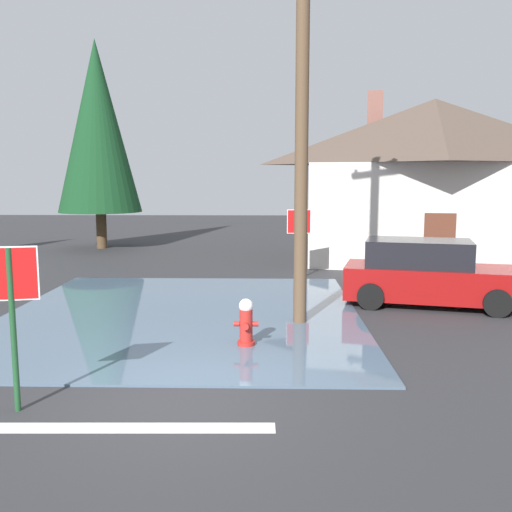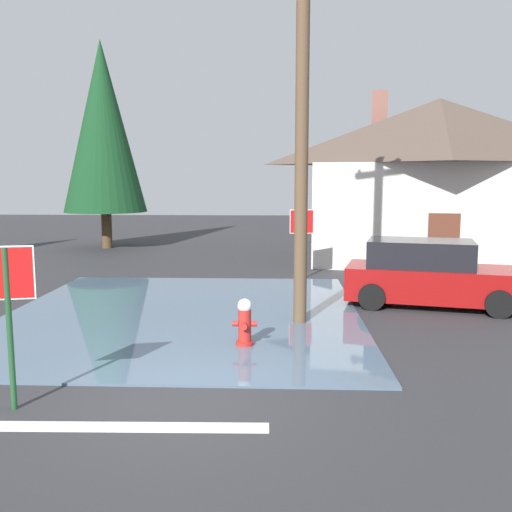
{
  "view_description": "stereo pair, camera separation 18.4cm",
  "coord_description": "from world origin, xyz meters",
  "px_view_note": "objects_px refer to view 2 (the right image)",
  "views": [
    {
      "loc": [
        1.23,
        -7.65,
        3.13
      ],
      "look_at": [
        0.95,
        4.09,
        1.49
      ],
      "focal_mm": 39.16,
      "sensor_mm": 36.0,
      "label": 1
    },
    {
      "loc": [
        1.42,
        -7.65,
        3.13
      ],
      "look_at": [
        0.95,
        4.09,
        1.49
      ],
      "focal_mm": 39.16,
      "sensor_mm": 36.0,
      "label": 2
    }
  ],
  "objects_px": {
    "utility_pole": "(302,102)",
    "stop_sign_far": "(302,230)",
    "stop_sign_near": "(7,294)",
    "pine_tree_tall_left": "(103,127)",
    "house": "(437,178)",
    "parked_car": "(429,275)",
    "fire_hydrant": "(245,323)"
  },
  "relations": [
    {
      "from": "fire_hydrant",
      "to": "pine_tree_tall_left",
      "type": "xyz_separation_m",
      "value": [
        -7.13,
        14.76,
        4.91
      ]
    },
    {
      "from": "stop_sign_near",
      "to": "fire_hydrant",
      "type": "bearing_deg",
      "value": 44.81
    },
    {
      "from": "parked_car",
      "to": "fire_hydrant",
      "type": "bearing_deg",
      "value": -140.28
    },
    {
      "from": "stop_sign_far",
      "to": "parked_car",
      "type": "height_order",
      "value": "stop_sign_far"
    },
    {
      "from": "parked_car",
      "to": "stop_sign_near",
      "type": "bearing_deg",
      "value": -138.11
    },
    {
      "from": "house",
      "to": "stop_sign_far",
      "type": "bearing_deg",
      "value": -140.98
    },
    {
      "from": "house",
      "to": "parked_car",
      "type": "xyz_separation_m",
      "value": [
        -2.2,
        -7.63,
        -2.37
      ]
    },
    {
      "from": "pine_tree_tall_left",
      "to": "stop_sign_far",
      "type": "bearing_deg",
      "value": -42.42
    },
    {
      "from": "stop_sign_near",
      "to": "pine_tree_tall_left",
      "type": "height_order",
      "value": "pine_tree_tall_left"
    },
    {
      "from": "stop_sign_near",
      "to": "fire_hydrant",
      "type": "relative_size",
      "value": 2.44
    },
    {
      "from": "house",
      "to": "parked_car",
      "type": "bearing_deg",
      "value": -106.07
    },
    {
      "from": "stop_sign_far",
      "to": "house",
      "type": "distance_m",
      "value": 6.89
    },
    {
      "from": "fire_hydrant",
      "to": "stop_sign_far",
      "type": "relative_size",
      "value": 0.42
    },
    {
      "from": "stop_sign_near",
      "to": "stop_sign_far",
      "type": "relative_size",
      "value": 1.03
    },
    {
      "from": "utility_pole",
      "to": "stop_sign_far",
      "type": "xyz_separation_m",
      "value": [
        0.24,
        5.28,
        -3.12
      ]
    },
    {
      "from": "house",
      "to": "pine_tree_tall_left",
      "type": "distance_m",
      "value": 14.3
    },
    {
      "from": "stop_sign_near",
      "to": "house",
      "type": "height_order",
      "value": "house"
    },
    {
      "from": "fire_hydrant",
      "to": "house",
      "type": "distance_m",
      "value": 13.28
    },
    {
      "from": "stop_sign_near",
      "to": "parked_car",
      "type": "relative_size",
      "value": 0.51
    },
    {
      "from": "utility_pole",
      "to": "parked_car",
      "type": "distance_m",
      "value": 5.42
    },
    {
      "from": "fire_hydrant",
      "to": "stop_sign_far",
      "type": "xyz_separation_m",
      "value": [
        1.34,
        7.02,
        1.1
      ]
    },
    {
      "from": "stop_sign_far",
      "to": "house",
      "type": "bearing_deg",
      "value": 39.02
    },
    {
      "from": "fire_hydrant",
      "to": "utility_pole",
      "type": "relative_size",
      "value": 0.1
    },
    {
      "from": "stop_sign_near",
      "to": "utility_pole",
      "type": "distance_m",
      "value": 6.93
    },
    {
      "from": "utility_pole",
      "to": "pine_tree_tall_left",
      "type": "height_order",
      "value": "pine_tree_tall_left"
    },
    {
      "from": "utility_pole",
      "to": "stop_sign_far",
      "type": "distance_m",
      "value": 6.14
    },
    {
      "from": "utility_pole",
      "to": "pine_tree_tall_left",
      "type": "relative_size",
      "value": 0.99
    },
    {
      "from": "house",
      "to": "pine_tree_tall_left",
      "type": "relative_size",
      "value": 1.13
    },
    {
      "from": "stop_sign_near",
      "to": "parked_car",
      "type": "bearing_deg",
      "value": 41.89
    },
    {
      "from": "stop_sign_near",
      "to": "fire_hydrant",
      "type": "xyz_separation_m",
      "value": [
        2.98,
        2.96,
        -1.15
      ]
    },
    {
      "from": "house",
      "to": "pine_tree_tall_left",
      "type": "xyz_separation_m",
      "value": [
        -13.68,
        3.52,
        2.22
      ]
    },
    {
      "from": "house",
      "to": "pine_tree_tall_left",
      "type": "height_order",
      "value": "pine_tree_tall_left"
    }
  ]
}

